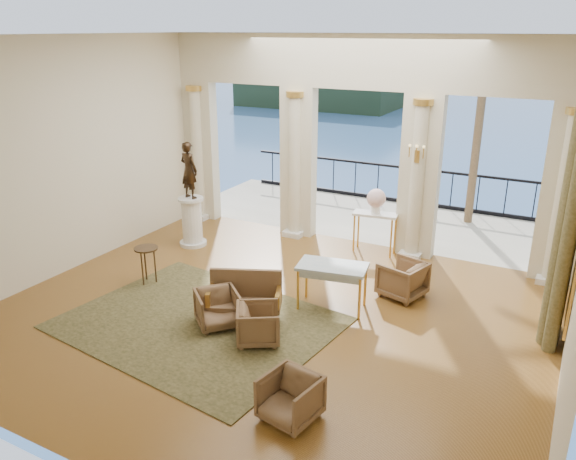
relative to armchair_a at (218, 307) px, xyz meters
The scene contains 22 objects.
floor 0.94m from the armchair_a, 51.42° to the left, with size 9.00×9.00×0.00m, color #472A0A.
room_walls 2.63m from the armchair_a, 38.27° to the right, with size 9.00×9.00×9.00m.
arcade 5.07m from the armchair_a, 83.08° to the left, with size 9.00×0.56×4.50m.
terrace 6.52m from the armchair_a, 85.18° to the left, with size 10.00×3.60×0.10m, color #A69F8C.
balustrade 8.10m from the armchair_a, 86.13° to the left, with size 9.00×0.06×1.03m.
palm_tree 8.58m from the armchair_a, 70.73° to the left, with size 2.00×2.00×4.50m.
headland 76.65m from the armchair_a, 112.62° to the left, with size 22.00×18.00×6.00m, color black.
sea 61.02m from the armchair_a, 89.48° to the left, with size 160.00×160.00×0.00m, color #29568F.
curtain 5.56m from the armchair_a, 24.35° to the left, with size 0.33×1.40×4.09m.
wall_sconce 5.00m from the armchair_a, 65.10° to the left, with size 0.30×0.11×0.33m.
rug 0.48m from the armchair_a, 163.24° to the right, with size 4.21×3.27×0.02m, color #2F3116.
armchair_a is the anchor object (origin of this frame).
armchair_b 2.61m from the armchair_a, 35.29° to the right, with size 0.64×0.60×0.66m, color #48331D.
armchair_c 3.38m from the armchair_a, 46.63° to the left, with size 0.72×0.67×0.74m, color #48331D.
armchair_d 0.85m from the armchair_a, ahead, with size 0.64×0.60×0.66m, color #48331D.
settee 0.53m from the armchair_a, 63.17° to the left, with size 1.32×0.96×0.80m.
game_table 2.04m from the armchair_a, 46.45° to the left, with size 1.27×0.84×0.80m.
pedestal 3.78m from the armchair_a, 133.23° to the left, with size 0.60×0.60×1.10m.
statue 4.02m from the armchair_a, 133.23° to the left, with size 0.45×0.30×1.24m, color black.
console_table 4.41m from the armchair_a, 74.85° to the left, with size 0.98×0.50×0.89m.
urn 4.47m from the armchair_a, 74.85° to the left, with size 0.40×0.40×0.53m.
side_table 2.24m from the armchair_a, 161.05° to the left, with size 0.45×0.45×0.73m.
Camera 1 is at (4.28, -7.31, 4.61)m, focal length 35.00 mm.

